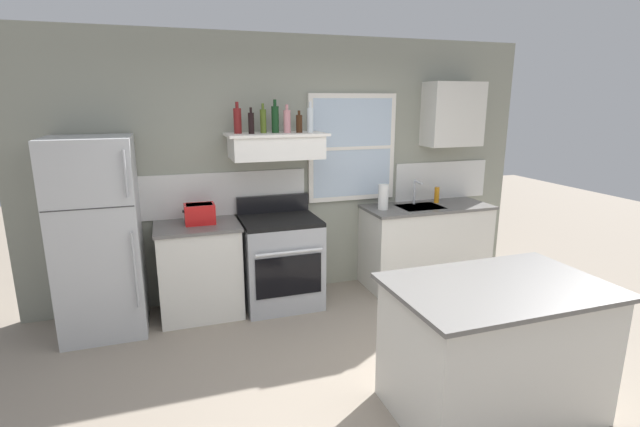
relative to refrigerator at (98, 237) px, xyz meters
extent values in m
plane|color=gray|center=(1.90, -1.84, -0.88)|extent=(16.00, 16.00, 0.00)
cube|color=gray|center=(1.90, 0.39, 0.47)|extent=(5.40, 0.06, 2.70)
cube|color=silver|center=(0.75, 0.35, 0.25)|extent=(2.50, 0.02, 0.44)
cube|color=silver|center=(3.70, 0.35, 0.25)|extent=(1.20, 0.02, 0.44)
cube|color=white|center=(2.55, 0.34, 0.67)|extent=(1.00, 0.04, 1.15)
cube|color=silver|center=(2.55, 0.33, 0.67)|extent=(0.90, 0.01, 1.05)
cube|color=white|center=(2.55, 0.32, 0.67)|extent=(0.90, 0.02, 0.04)
cube|color=#B7BABC|center=(0.00, 0.00, 0.00)|extent=(0.70, 0.68, 1.76)
cube|color=#333333|center=(0.00, -0.34, 0.33)|extent=(0.69, 0.00, 0.01)
cylinder|color=#A5A8AD|center=(0.30, -0.37, -0.21)|extent=(0.02, 0.02, 0.67)
cylinder|color=#A5A8AD|center=(0.30, -0.37, 0.61)|extent=(0.02, 0.02, 0.38)
cube|color=silver|center=(0.85, 0.06, -0.44)|extent=(0.76, 0.60, 0.88)
cube|color=#605E5B|center=(0.85, 0.06, 0.02)|extent=(0.79, 0.63, 0.03)
cube|color=red|center=(0.88, 0.08, 0.13)|extent=(0.28, 0.20, 0.19)
cube|color=black|center=(0.88, 0.08, 0.21)|extent=(0.24, 0.16, 0.01)
cube|color=black|center=(0.74, 0.08, 0.16)|extent=(0.02, 0.03, 0.02)
cube|color=#9EA0A5|center=(1.65, 0.02, -0.44)|extent=(0.76, 0.64, 0.87)
cube|color=black|center=(1.65, 0.02, 0.01)|extent=(0.76, 0.64, 0.04)
cube|color=black|center=(1.65, 0.31, 0.12)|extent=(0.76, 0.06, 0.18)
cube|color=black|center=(1.65, -0.30, -0.46)|extent=(0.65, 0.01, 0.40)
cylinder|color=silver|center=(1.65, -0.34, -0.21)|extent=(0.65, 0.03, 0.03)
cube|color=white|center=(1.65, 0.12, 0.73)|extent=(0.88, 0.48, 0.22)
cube|color=#262628|center=(1.65, -0.10, 0.65)|extent=(0.75, 0.02, 0.04)
cube|color=white|center=(1.65, 0.12, 0.85)|extent=(0.96, 0.52, 0.02)
cylinder|color=maroon|center=(1.29, 0.16, 0.98)|extent=(0.07, 0.07, 0.24)
cylinder|color=maroon|center=(1.29, 0.16, 1.13)|extent=(0.03, 0.03, 0.06)
cylinder|color=black|center=(1.41, 0.07, 0.96)|extent=(0.06, 0.06, 0.20)
cylinder|color=black|center=(1.41, 0.07, 1.09)|extent=(0.02, 0.02, 0.05)
cylinder|color=#4C601E|center=(1.54, 0.16, 0.98)|extent=(0.06, 0.06, 0.22)
cylinder|color=#4C601E|center=(1.54, 0.16, 1.12)|extent=(0.03, 0.03, 0.06)
cylinder|color=#143819|center=(1.65, 0.14, 0.99)|extent=(0.07, 0.07, 0.25)
cylinder|color=#143819|center=(1.65, 0.14, 1.15)|extent=(0.03, 0.03, 0.06)
cylinder|color=#C67F84|center=(1.76, 0.10, 0.97)|extent=(0.07, 0.07, 0.22)
cylinder|color=#C67F84|center=(1.76, 0.10, 1.11)|extent=(0.03, 0.03, 0.05)
cylinder|color=#381E0F|center=(1.88, 0.08, 0.95)|extent=(0.06, 0.06, 0.17)
cylinder|color=#381E0F|center=(1.88, 0.08, 1.06)|extent=(0.03, 0.03, 0.04)
cylinder|color=silver|center=(2.00, 0.10, 0.98)|extent=(0.06, 0.06, 0.24)
cylinder|color=silver|center=(2.00, 0.10, 1.13)|extent=(0.03, 0.03, 0.06)
cube|color=silver|center=(3.35, 0.06, -0.44)|extent=(1.40, 0.60, 0.88)
cube|color=#605E5B|center=(3.35, 0.06, 0.02)|extent=(1.43, 0.63, 0.03)
cube|color=#B7BABC|center=(3.25, 0.04, 0.02)|extent=(0.48, 0.36, 0.01)
cylinder|color=silver|center=(3.25, 0.18, 0.17)|extent=(0.03, 0.03, 0.28)
cylinder|color=silver|center=(3.25, 0.10, 0.29)|extent=(0.02, 0.16, 0.02)
cylinder|color=white|center=(2.80, 0.06, 0.17)|extent=(0.11, 0.11, 0.27)
cylinder|color=orange|center=(3.53, 0.16, 0.12)|extent=(0.06, 0.06, 0.18)
cube|color=silver|center=(2.58, -2.08, -0.44)|extent=(1.32, 0.82, 0.88)
cube|color=#605E5B|center=(2.58, -2.08, 0.02)|extent=(1.40, 0.90, 0.03)
cube|color=silver|center=(3.70, 0.20, 1.02)|extent=(0.64, 0.32, 0.70)
camera|label=1|loc=(0.60, -4.34, 1.18)|focal=26.08mm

